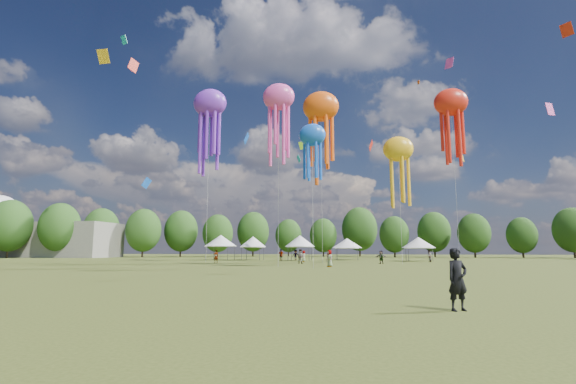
# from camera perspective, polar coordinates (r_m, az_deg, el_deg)

# --- Properties ---
(ground) EXTENTS (300.00, 300.00, 0.00)m
(ground) POSITION_cam_1_polar(r_m,az_deg,el_deg) (15.44, -7.85, -14.46)
(ground) COLOR #384416
(ground) RESTS_ON ground
(observer_main) EXTENTS (0.78, 0.69, 1.80)m
(observer_main) POSITION_cam_1_polar(r_m,az_deg,el_deg) (13.08, 22.53, -11.15)
(observer_main) COLOR black
(observer_main) RESTS_ON ground
(spectator_near) EXTENTS (1.06, 0.94, 1.82)m
(spectator_near) POSITION_cam_1_polar(r_m,az_deg,el_deg) (53.04, 1.71, -8.96)
(spectator_near) COLOR gray
(spectator_near) RESTS_ON ground
(spectators_far) EXTENTS (29.54, 27.02, 1.84)m
(spectators_far) POSITION_cam_1_polar(r_m,az_deg,el_deg) (58.96, 5.38, -8.88)
(spectators_far) COLOR gray
(spectators_far) RESTS_ON ground
(festival_tents) EXTENTS (38.62, 10.45, 4.37)m
(festival_tents) POSITION_cam_1_polar(r_m,az_deg,el_deg) (70.29, 1.60, -6.95)
(festival_tents) COLOR #47474C
(festival_tents) RESTS_ON ground
(show_kites) EXTENTS (41.20, 28.95, 27.04)m
(show_kites) POSITION_cam_1_polar(r_m,az_deg,el_deg) (58.90, 6.83, 9.21)
(show_kites) COLOR #F748AB
(show_kites) RESTS_ON ground
(small_kites) EXTENTS (81.40, 53.67, 44.78)m
(small_kites) POSITION_cam_1_polar(r_m,az_deg,el_deg) (63.07, 5.30, 19.29)
(small_kites) COLOR #F748AB
(small_kites) RESTS_ON ground
(treeline) EXTENTS (201.57, 95.24, 13.43)m
(treeline) POSITION_cam_1_polar(r_m,az_deg,el_deg) (77.76, 3.48, -4.51)
(treeline) COLOR #38281C
(treeline) RESTS_ON ground
(hangar) EXTENTS (40.00, 12.00, 8.00)m
(hangar) POSITION_cam_1_polar(r_m,az_deg,el_deg) (115.66, -31.92, -5.73)
(hangar) COLOR gray
(hangar) RESTS_ON ground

